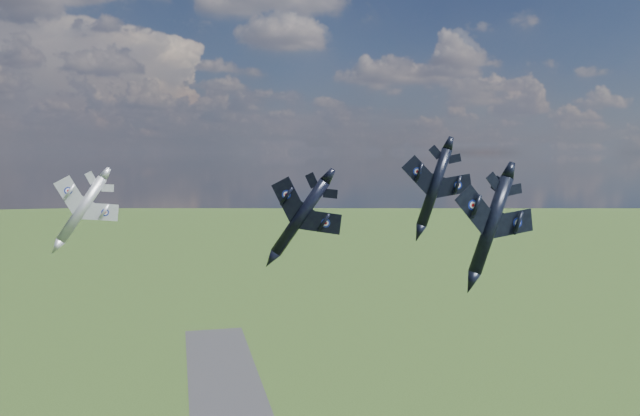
{
  "coord_description": "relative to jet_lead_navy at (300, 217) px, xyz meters",
  "views": [
    {
      "loc": [
        -16.53,
        -61.89,
        89.0
      ],
      "look_at": [
        1.09,
        14.79,
        82.01
      ],
      "focal_mm": 35.0,
      "sensor_mm": 36.0,
      "label": 1
    }
  ],
  "objects": [
    {
      "name": "jet_high_navy",
      "position": [
        20.97,
        4.87,
        3.4
      ],
      "size": [
        14.0,
        17.54,
        6.81
      ],
      "primitive_type": null,
      "rotation": [
        0.0,
        0.32,
        -0.13
      ],
      "color": "black"
    },
    {
      "name": "jet_right_navy",
      "position": [
        14.39,
        -24.39,
        1.33
      ],
      "size": [
        11.29,
        14.5,
        6.06
      ],
      "primitive_type": null,
      "rotation": [
        0.0,
        0.35,
        0.08
      ],
      "color": "black"
    },
    {
      "name": "jet_lead_navy",
      "position": [
        0.0,
        0.0,
        0.0
      ],
      "size": [
        16.79,
        19.21,
        9.29
      ],
      "primitive_type": null,
      "rotation": [
        0.0,
        0.61,
        -0.41
      ],
      "color": "black"
    },
    {
      "name": "jet_left_silver",
      "position": [
        -27.93,
        5.49,
        1.14
      ],
      "size": [
        11.61,
        14.74,
        7.61
      ],
      "primitive_type": null,
      "rotation": [
        0.0,
        0.59,
        0.17
      ],
      "color": "#B1B4BC"
    }
  ]
}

